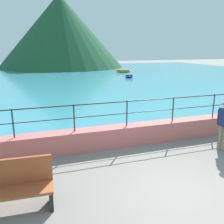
% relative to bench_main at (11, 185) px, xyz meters
% --- Properties ---
extents(ground_plane, '(120.00, 120.00, 0.00)m').
position_rel_bench_main_xyz_m(ground_plane, '(3.61, -0.64, -0.56)').
color(ground_plane, slate).
extents(promenade_wall, '(20.00, 0.56, 0.70)m').
position_rel_bench_main_xyz_m(promenade_wall, '(3.61, 2.56, -0.21)').
color(promenade_wall, '#BC605B').
rests_on(promenade_wall, ground).
extents(railing, '(18.44, 0.04, 0.90)m').
position_rel_bench_main_xyz_m(railing, '(3.61, 2.56, 0.76)').
color(railing, '#282623').
rests_on(railing, promenade_wall).
extents(lake_water, '(64.00, 44.32, 0.06)m').
position_rel_bench_main_xyz_m(lake_water, '(3.61, 25.20, -0.53)').
color(lake_water, teal).
rests_on(lake_water, ground).
extents(hill_main, '(22.29, 22.29, 12.56)m').
position_rel_bench_main_xyz_m(hill_main, '(5.99, 40.50, 5.72)').
color(hill_main, '#1E4C2D').
rests_on(hill_main, ground).
extents(bench_main, '(1.73, 0.66, 1.13)m').
position_rel_bench_main_xyz_m(bench_main, '(0.00, 0.00, 0.00)').
color(bench_main, '#9E4C28').
rests_on(bench_main, ground).
extents(boat_0, '(2.47, 1.76, 0.36)m').
position_rel_bench_main_xyz_m(boat_0, '(12.94, 27.19, -0.30)').
color(boat_0, gold).
rests_on(boat_0, lake_water).
extents(boat_2, '(1.68, 2.47, 0.36)m').
position_rel_bench_main_xyz_m(boat_2, '(11.42, 21.27, -0.30)').
color(boat_2, '#2D4C9E').
rests_on(boat_2, lake_water).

